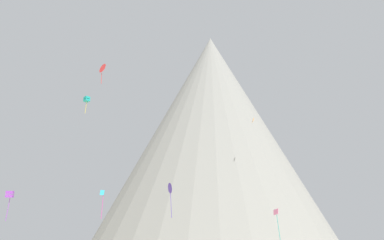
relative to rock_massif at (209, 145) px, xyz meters
name	(u,v)px	position (x,y,z in m)	size (l,w,h in m)	color
rock_massif	(209,145)	(0.00, 0.00, 0.00)	(100.40, 100.40, 67.84)	gray
kite_orange_high	(253,120)	(13.49, -28.12, -0.96)	(0.52, 1.22, 1.08)	orange
kite_red_high	(103,69)	(-15.19, -51.48, 3.79)	(1.94, 1.60, 4.18)	red
kite_cyan_low	(102,198)	(-15.37, -46.95, -20.57)	(0.84, 0.55, 5.37)	#33BCDB
kite_violet_low	(10,195)	(-24.85, -61.50, -21.31)	(1.30, 1.33, 4.60)	purple
kite_indigo_low	(171,189)	(-0.94, -53.74, -19.87)	(1.40, 1.77, 5.71)	#5138B2
kite_pink_low	(277,217)	(16.24, -51.50, -24.45)	(0.88, 1.09, 5.07)	pink
kite_teal_high	(87,99)	(-26.86, -31.54, 5.14)	(1.70, 1.69, 4.33)	teal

